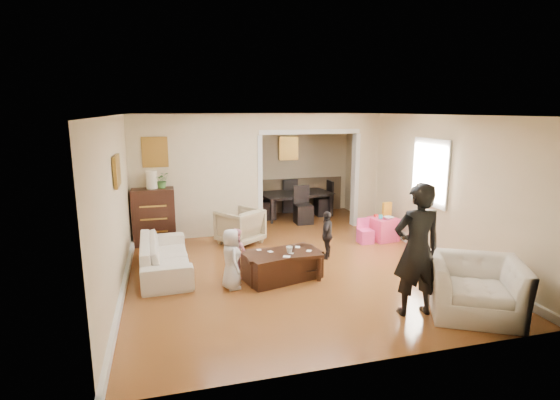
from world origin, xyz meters
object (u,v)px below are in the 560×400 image
object	(u,v)px
armchair_back	(240,226)
dresser	(154,216)
table_lamp	(152,180)
dining_table	(295,205)
coffee_table	(283,266)
coffee_cup	(289,250)
cyan_cup	(381,217)
child_kneel_b	(236,253)
armchair_front	(475,288)
play_table	(383,229)
child_toddler	(327,235)
sofa	(165,256)
child_kneel_a	(231,259)
adult_person	(417,250)

from	to	relation	value
armchair_back	dresser	size ratio (longest dim) A/B	0.69
table_lamp	dining_table	size ratio (longest dim) A/B	0.20
coffee_table	coffee_cup	xyz separation A→B (m)	(0.10, -0.05, 0.28)
cyan_cup	child_kneel_b	distance (m)	3.41
armchair_front	coffee_cup	xyz separation A→B (m)	(-2.05, 1.80, 0.13)
table_lamp	play_table	xyz separation A→B (m)	(4.62, -0.99, -1.08)
armchair_front	play_table	size ratio (longest dim) A/B	2.32
coffee_cup	play_table	distance (m)	2.96
coffee_cup	dining_table	distance (m)	4.14
cyan_cup	child_toddler	size ratio (longest dim) A/B	0.09
sofa	armchair_front	distance (m)	4.77
child_toddler	armchair_front	bearing A→B (deg)	58.00
child_kneel_a	child_kneel_b	size ratio (longest dim) A/B	1.15
armchair_back	child_kneel_a	size ratio (longest dim) A/B	0.84
dresser	cyan_cup	world-z (taller)	dresser
coffee_cup	dining_table	bearing A→B (deg)	71.58
dresser	coffee_table	world-z (taller)	dresser
child_kneel_b	dresser	bearing A→B (deg)	-3.93
armchair_front	coffee_cup	bearing A→B (deg)	167.07
armchair_front	cyan_cup	size ratio (longest dim) A/B	14.41
dining_table	armchair_back	bearing A→B (deg)	-141.97
adult_person	armchair_front	bearing A→B (deg)	167.41
table_lamp	adult_person	bearing A→B (deg)	-50.55
coffee_cup	child_kneel_a	distance (m)	0.96
armchair_front	coffee_cup	size ratio (longest dim) A/B	10.49
sofa	cyan_cup	xyz separation A→B (m)	(4.33, 0.66, 0.23)
cyan_cup	sofa	bearing A→B (deg)	-171.37
cyan_cup	dresser	bearing A→B (deg)	167.07
play_table	cyan_cup	size ratio (longest dim) A/B	6.21
coffee_cup	armchair_front	bearing A→B (deg)	-41.29
table_lamp	child_kneel_b	bearing A→B (deg)	-59.06
play_table	dresser	bearing A→B (deg)	167.93
dining_table	child_toddler	bearing A→B (deg)	-104.67
armchair_back	child_kneel_b	distance (m)	1.79
dresser	coffee_table	xyz separation A→B (m)	(2.02, -2.49, -0.35)
armchair_front	dresser	xyz separation A→B (m)	(-4.16, 4.34, 0.20)
table_lamp	coffee_cup	xyz separation A→B (m)	(2.12, -2.54, -0.82)
armchair_front	child_toddler	xyz separation A→B (m)	(-1.10, 2.60, 0.07)
sofa	child_kneel_b	world-z (taller)	child_kneel_b
table_lamp	coffee_table	xyz separation A→B (m)	(2.02, -2.49, -1.10)
armchair_back	adult_person	world-z (taller)	adult_person
dining_table	child_kneel_b	xyz separation A→B (m)	(-2.11, -3.57, 0.09)
child_kneel_b	armchair_front	bearing A→B (deg)	-161.91
sofa	child_toddler	size ratio (longest dim) A/B	2.22
coffee_cup	coffee_table	bearing A→B (deg)	153.43
adult_person	child_toddler	world-z (taller)	adult_person
armchair_front	child_toddler	distance (m)	2.82
coffee_cup	child_toddler	world-z (taller)	child_toddler
armchair_back	adult_person	xyz separation A→B (m)	(1.71, -3.67, 0.54)
armchair_front	child_kneel_a	size ratio (longest dim) A/B	1.23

